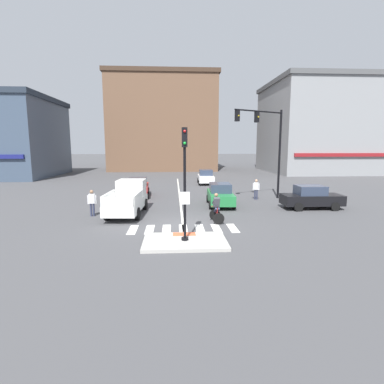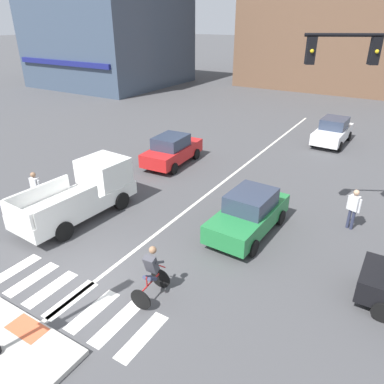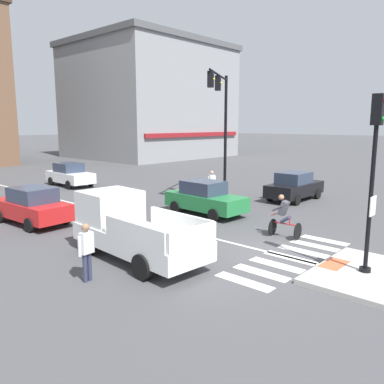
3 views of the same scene
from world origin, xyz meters
TOP-DOWN VIEW (x-y plane):
  - ground_plane at (0.00, 0.00)m, footprint 300.00×300.00m
  - traffic_island at (0.00, -3.12)m, footprint 3.77×2.51m
  - tactile_pad_front at (0.00, -2.22)m, footprint 1.10×0.60m
  - signal_pole at (0.00, -3.13)m, footprint 0.44×0.38m
  - crosswalk_stripe_a at (-2.66, -0.76)m, footprint 0.44×1.80m
  - crosswalk_stripe_b at (-1.78, -0.76)m, footprint 0.44×1.80m
  - crosswalk_stripe_c at (-0.89, -0.76)m, footprint 0.44×1.80m
  - crosswalk_stripe_d at (0.00, -0.76)m, footprint 0.44×1.80m
  - crosswalk_stripe_e at (0.89, -0.76)m, footprint 0.44×1.80m
  - crosswalk_stripe_f at (1.78, -0.76)m, footprint 0.44×1.80m
  - crosswalk_stripe_g at (2.66, -0.76)m, footprint 0.44×1.80m
  - lane_centre_line at (0.02, 10.00)m, footprint 0.14×28.00m
  - traffic_light_mast at (7.03, 7.68)m, footprint 4.39×2.43m
  - building_corner_right at (24.85, 33.97)m, footprint 18.86×17.02m
  - car_green_eastbound_mid at (2.93, 5.44)m, footprint 1.98×4.17m
  - car_black_cross_right at (9.13, 3.93)m, footprint 4.11×1.86m
  - car_red_westbound_far at (-3.60, 9.89)m, footprint 2.02×4.19m
  - car_white_eastbound_distant at (3.23, 18.33)m, footprint 1.95×4.15m
  - pickup_truck_white_westbound_near at (-3.46, 3.28)m, footprint 2.28×5.20m
  - cyclist at (1.97, 0.62)m, footprint 0.73×1.13m
  - pedestrian_at_curb_left at (-5.59, 2.51)m, footprint 0.55×0.26m
  - pedestrian_waiting_far_side at (6.25, 7.74)m, footprint 0.52×0.33m

SIDE VIEW (x-z plane):
  - ground_plane at x=0.00m, z-range 0.00..0.00m
  - crosswalk_stripe_a at x=-2.66m, z-range 0.00..0.01m
  - crosswalk_stripe_b at x=-1.78m, z-range 0.00..0.01m
  - crosswalk_stripe_c at x=-0.89m, z-range 0.00..0.01m
  - crosswalk_stripe_d at x=0.00m, z-range 0.00..0.01m
  - crosswalk_stripe_e at x=0.89m, z-range 0.00..0.01m
  - crosswalk_stripe_f at x=1.78m, z-range 0.00..0.01m
  - crosswalk_stripe_g at x=2.66m, z-range 0.00..0.01m
  - lane_centre_line at x=0.02m, z-range 0.00..0.01m
  - traffic_island at x=0.00m, z-range 0.00..0.15m
  - tactile_pad_front at x=0.00m, z-range 0.15..0.16m
  - car_green_eastbound_mid at x=2.93m, z-range -0.01..1.63m
  - car_black_cross_right at x=9.13m, z-range -0.01..1.63m
  - car_red_westbound_far at x=-3.60m, z-range -0.01..1.63m
  - car_white_eastbound_distant at x=3.23m, z-range -0.01..1.63m
  - cyclist at x=1.97m, z-range 0.03..1.71m
  - pickup_truck_white_westbound_near at x=-3.46m, z-range -0.06..2.02m
  - pedestrian_at_curb_left at x=-5.59m, z-range 0.15..1.82m
  - pedestrian_waiting_far_side at x=6.25m, z-range 0.15..1.82m
  - signal_pole at x=0.00m, z-range 0.66..5.66m
  - traffic_light_mast at x=7.03m, z-range 1.36..8.62m
  - building_corner_right at x=24.85m, z-range 0.02..14.85m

